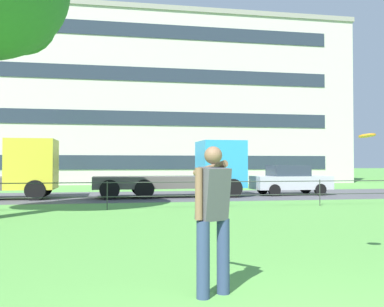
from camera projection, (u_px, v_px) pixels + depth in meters
The scene contains 7 objects.
street_strip at pixel (150, 196), 21.38m from camera, with size 80.00×7.23×0.01m, color #4C4C51.
park_fence at pixel (164, 190), 15.36m from camera, with size 28.11×0.04×1.00m.
person_thrower at pixel (213, 215), 5.22m from camera, with size 0.47×0.87×1.82m.
frisbee at pixel (367, 136), 7.01m from camera, with size 0.35×0.35×0.06m.
flatbed_truck_left at pixel (192, 172), 21.09m from camera, with size 7.36×2.61×2.75m.
car_silver_far_right at pixel (290, 180), 22.29m from camera, with size 4.04×1.89×1.54m.
apartment_building_background at pixel (151, 107), 41.60m from camera, with size 33.57×16.23×14.27m.
Camera 1 is at (-1.73, -3.01, 1.60)m, focal length 40.01 mm.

